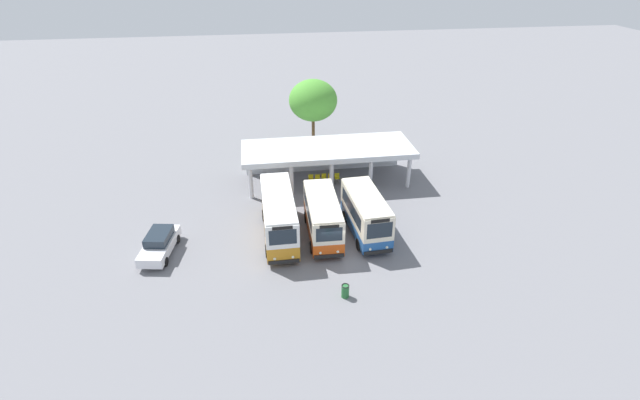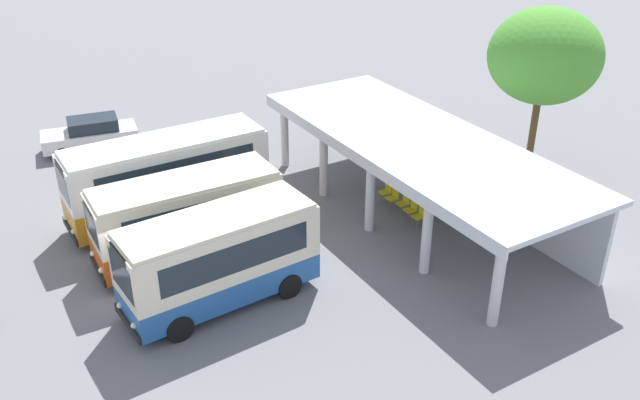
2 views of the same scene
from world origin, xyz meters
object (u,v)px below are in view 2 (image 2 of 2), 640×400
city_bus_middle_cream (219,256)px  waiting_chair_end_by_column (386,191)px  city_bus_second_in_row (187,215)px  waiting_chair_middle_seat (404,202)px  city_bus_nearest_orange (167,175)px  waiting_chair_second_from_end (393,197)px  waiting_chair_fourth_seat (412,208)px  waiting_chair_fifth_seat (420,215)px  parked_car_flank (91,134)px

city_bus_middle_cream → waiting_chair_end_by_column: bearing=108.4°
city_bus_second_in_row → waiting_chair_middle_seat: bearing=80.6°
city_bus_nearest_orange → waiting_chair_second_from_end: size_ratio=9.42×
waiting_chair_middle_seat → city_bus_second_in_row: bearing=-99.4°
waiting_chair_fourth_seat → waiting_chair_fifth_seat: (0.60, -0.05, 0.00)m
city_bus_nearest_orange → city_bus_middle_cream: bearing=-5.2°
city_bus_middle_cream → parked_car_flank: city_bus_middle_cream is taller
parked_car_flank → waiting_chair_fifth_seat: bearing=32.6°
city_bus_second_in_row → waiting_chair_fifth_seat: (2.66, 8.67, -1.22)m
city_bus_nearest_orange → parked_car_flank: size_ratio=1.71×
city_bus_middle_cream → waiting_chair_end_by_column: size_ratio=7.74×
city_bus_second_in_row → waiting_chair_fifth_seat: 9.15m
parked_car_flank → waiting_chair_fourth_seat: size_ratio=5.52×
city_bus_nearest_orange → waiting_chair_middle_seat: size_ratio=9.42×
city_bus_second_in_row → parked_car_flank: city_bus_second_in_row is taller
waiting_chair_second_from_end → waiting_chair_middle_seat: bearing=9.8°
parked_car_flank → waiting_chair_middle_seat: 16.17m
city_bus_nearest_orange → waiting_chair_fifth_seat: city_bus_nearest_orange is taller
waiting_chair_end_by_column → waiting_chair_fifth_seat: size_ratio=1.00×
city_bus_second_in_row → waiting_chair_second_from_end: bearing=84.4°
waiting_chair_fourth_seat → waiting_chair_end_by_column: bearing=178.8°
city_bus_nearest_orange → waiting_chair_middle_seat: city_bus_nearest_orange is taller
parked_car_flank → waiting_chair_end_by_column: size_ratio=5.52×
waiting_chair_second_from_end → waiting_chair_fifth_seat: same height
city_bus_second_in_row → waiting_chair_fourth_seat: bearing=76.7°
parked_car_flank → waiting_chair_fourth_seat: parked_car_flank is taller
waiting_chair_end_by_column → waiting_chair_middle_seat: same height
waiting_chair_second_from_end → waiting_chair_fifth_seat: (1.80, -0.01, 0.00)m
city_bus_middle_cream → waiting_chair_end_by_column: 9.48m
city_bus_second_in_row → waiting_chair_fifth_seat: size_ratio=8.00×
waiting_chair_fourth_seat → waiting_chair_fifth_seat: same height
city_bus_middle_cream → waiting_chair_middle_seat: 9.20m
waiting_chair_second_from_end → city_bus_nearest_orange: bearing=-116.3°
waiting_chair_second_from_end → waiting_chair_middle_seat: 0.61m
city_bus_second_in_row → waiting_chair_middle_seat: city_bus_second_in_row is taller
parked_car_flank → waiting_chair_second_from_end: size_ratio=5.52×
city_bus_middle_cream → waiting_chair_fourth_seat: size_ratio=7.74×
parked_car_flank → waiting_chair_middle_seat: (13.21, 9.32, -0.31)m
city_bus_nearest_orange → waiting_chair_fifth_seat: (5.87, 8.24, -1.37)m
city_bus_second_in_row → waiting_chair_end_by_column: (0.25, 8.76, -1.22)m
city_bus_nearest_orange → waiting_chair_second_from_end: 9.29m
waiting_chair_second_from_end → waiting_chair_fifth_seat: bearing=-0.3°
waiting_chair_end_by_column → waiting_chair_fourth_seat: (1.80, -0.04, 0.00)m
city_bus_second_in_row → waiting_chair_second_from_end: (0.85, 8.68, -1.22)m
city_bus_middle_cream → waiting_chair_fifth_seat: bearing=93.6°
waiting_chair_end_by_column → waiting_chair_fifth_seat: bearing=-2.1°
city_bus_nearest_orange → waiting_chair_fourth_seat: bearing=57.5°
city_bus_middle_cream → waiting_chair_fifth_seat: city_bus_middle_cream is taller
waiting_chair_second_from_end → waiting_chair_fifth_seat: 1.80m
city_bus_second_in_row → waiting_chair_fifth_seat: city_bus_second_in_row is taller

